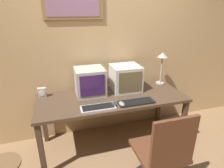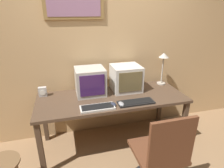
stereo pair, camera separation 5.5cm
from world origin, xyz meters
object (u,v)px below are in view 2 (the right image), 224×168
(mouse_near_keyboard, at_px, (121,104))
(desk_lamp, at_px, (163,60))
(monitor_right, at_px, (126,78))
(mouse_far_corner, at_px, (113,104))
(keyboard_main, at_px, (97,107))
(monitor_left, at_px, (90,81))
(keyboard_side, at_px, (136,102))
(office_chair, at_px, (160,159))
(desk_clock, at_px, (43,92))

(mouse_near_keyboard, height_order, desk_lamp, desk_lamp)
(monitor_right, xyz_separation_m, mouse_far_corner, (-0.30, -0.42, -0.16))
(keyboard_main, bearing_deg, mouse_far_corner, 5.61)
(monitor_right, bearing_deg, monitor_left, -179.32)
(monitor_left, distance_m, mouse_near_keyboard, 0.55)
(keyboard_side, bearing_deg, mouse_near_keyboard, -177.27)
(mouse_near_keyboard, height_order, mouse_far_corner, mouse_near_keyboard)
(keyboard_main, relative_size, desk_lamp, 0.83)
(keyboard_side, distance_m, mouse_near_keyboard, 0.19)
(desk_lamp, bearing_deg, mouse_far_corner, -151.46)
(desk_lamp, bearing_deg, office_chair, -117.69)
(desk_lamp, bearing_deg, monitor_left, -175.89)
(mouse_far_corner, xyz_separation_m, desk_lamp, (0.90, 0.49, 0.35))
(desk_lamp, height_order, office_chair, desk_lamp)
(keyboard_main, height_order, desk_clock, desk_clock)
(desk_clock, xyz_separation_m, office_chair, (1.15, -1.09, -0.41))
(keyboard_main, distance_m, keyboard_side, 0.48)
(monitor_right, distance_m, mouse_far_corner, 0.54)
(keyboard_side, xyz_separation_m, desk_lamp, (0.61, 0.50, 0.36))
(mouse_near_keyboard, bearing_deg, office_chair, -67.89)
(desk_clock, bearing_deg, keyboard_side, -24.62)
(mouse_far_corner, bearing_deg, desk_clock, 149.04)
(keyboard_side, bearing_deg, keyboard_main, -179.32)
(monitor_right, relative_size, desk_clock, 3.10)
(mouse_near_keyboard, relative_size, mouse_far_corner, 1.10)
(monitor_left, xyz_separation_m, mouse_near_keyboard, (0.30, -0.43, -0.16))
(mouse_near_keyboard, height_order, desk_clock, desk_clock)
(monitor_left, relative_size, mouse_far_corner, 3.50)
(keyboard_side, relative_size, desk_lamp, 0.93)
(keyboard_side, bearing_deg, office_chair, -85.75)
(monitor_left, distance_m, monitor_right, 0.50)
(mouse_far_corner, distance_m, office_chair, 0.77)
(desk_clock, distance_m, desk_lamp, 1.75)
(mouse_near_keyboard, relative_size, office_chair, 0.12)
(monitor_right, height_order, desk_lamp, desk_lamp)
(mouse_far_corner, xyz_separation_m, office_chair, (0.33, -0.60, -0.36))
(keyboard_side, bearing_deg, desk_lamp, 39.25)
(desk_lamp, bearing_deg, mouse_near_keyboard, -147.59)
(mouse_far_corner, relative_size, desk_clock, 0.86)
(monitor_left, relative_size, keyboard_main, 0.95)
(keyboard_main, bearing_deg, desk_clock, 140.77)
(mouse_far_corner, bearing_deg, office_chair, -61.36)
(desk_lamp, distance_m, office_chair, 1.42)
(mouse_near_keyboard, xyz_separation_m, desk_lamp, (0.81, 0.51, 0.35))
(office_chair, bearing_deg, keyboard_side, 94.25)
(monitor_left, bearing_deg, mouse_near_keyboard, -55.45)
(keyboard_main, xyz_separation_m, keyboard_side, (0.48, 0.01, -0.00))
(mouse_near_keyboard, xyz_separation_m, mouse_far_corner, (-0.09, 0.02, -0.00))
(monitor_left, bearing_deg, monitor_right, 0.68)
(office_chair, bearing_deg, monitor_left, 117.80)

